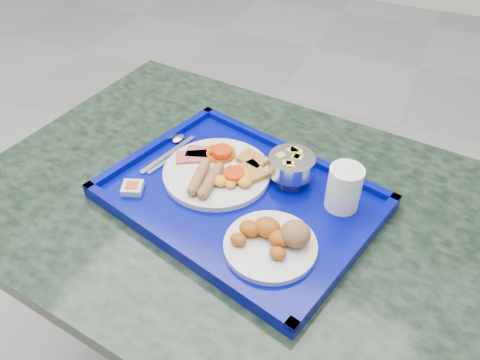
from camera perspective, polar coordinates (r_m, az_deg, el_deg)
The scene contains 10 objects.
floor at distance 1.74m, azimuth -11.69°, elevation -11.02°, with size 6.00×6.00×0.00m, color gray.
table at distance 1.06m, azimuth 1.42°, elevation -10.09°, with size 1.21×0.88×0.71m.
tray at distance 0.92m, azimuth -0.00°, elevation -2.18°, with size 0.58×0.48×0.03m.
main_plate at distance 0.96m, azimuth -2.46°, elevation 1.06°, with size 0.22×0.22×0.03m.
bread_plate at distance 0.82m, azimuth 4.14°, elevation -7.29°, with size 0.16×0.16×0.05m.
fruit_bowl at distance 0.93m, azimuth 6.30°, elevation 1.84°, with size 0.09×0.09×0.06m.
juice_cup at distance 0.89m, azimuth 12.59°, elevation -0.81°, with size 0.06×0.06×0.09m.
spoon at distance 1.05m, azimuth -7.89°, elevation 4.37°, with size 0.06×0.15×0.01m.
knife at distance 1.03m, azimuth -8.72°, elevation 3.13°, with size 0.01×0.16×0.00m, color #ABABAD.
jam_packet at distance 0.95m, azimuth -12.98°, elevation -0.93°, with size 0.05×0.05×0.02m.
Camera 1 is at (0.75, -0.80, 1.35)m, focal length 35.00 mm.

